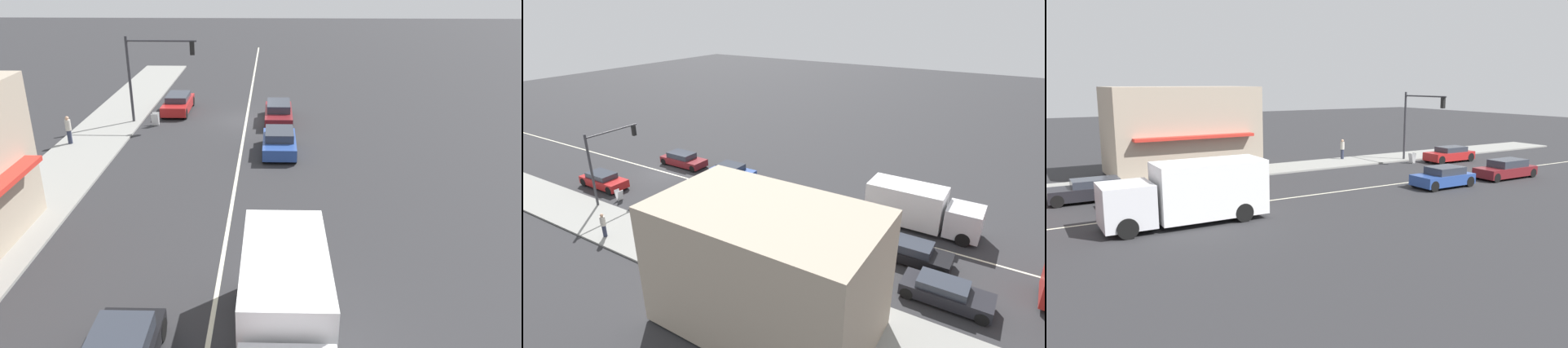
% 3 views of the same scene
% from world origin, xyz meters
% --- Properties ---
extents(ground_plane, '(160.00, 160.00, 0.00)m').
position_xyz_m(ground_plane, '(0.00, 18.00, 0.00)').
color(ground_plane, '#2B2B2D').
extents(lane_marking_center, '(0.16, 60.00, 0.01)m').
position_xyz_m(lane_marking_center, '(0.00, 0.00, 0.00)').
color(lane_marking_center, beige).
rests_on(lane_marking_center, ground).
extents(traffic_signal_main, '(4.59, 0.34, 5.60)m').
position_xyz_m(traffic_signal_main, '(6.12, 0.71, 3.90)').
color(traffic_signal_main, '#333338').
rests_on(traffic_signal_main, sidewalk_right).
extents(pedestrian, '(0.34, 0.34, 1.67)m').
position_xyz_m(pedestrian, '(10.19, 5.22, 1.00)').
color(pedestrian, '#282D42').
rests_on(pedestrian, sidewalk_right).
extents(warning_aframe_sign, '(0.45, 0.53, 0.84)m').
position_xyz_m(warning_aframe_sign, '(5.96, 1.22, 0.43)').
color(warning_aframe_sign, silver).
rests_on(warning_aframe_sign, ground).
extents(delivery_truck, '(2.44, 7.50, 2.87)m').
position_xyz_m(delivery_truck, '(-2.20, 22.31, 1.47)').
color(delivery_truck, silver).
rests_on(delivery_truck, ground).
extents(hatchback_red, '(1.78, 4.26, 1.26)m').
position_xyz_m(hatchback_red, '(5.00, -1.99, 0.62)').
color(hatchback_red, '#AD1E1E').
rests_on(hatchback_red, ground).
extents(sedan_maroon, '(1.82, 4.53, 1.28)m').
position_xyz_m(sedan_maroon, '(-2.20, 0.12, 0.62)').
color(sedan_maroon, maroon).
rests_on(sedan_maroon, ground).
extents(coupe_blue, '(1.88, 3.92, 1.29)m').
position_xyz_m(coupe_blue, '(-2.20, 6.08, 0.63)').
color(coupe_blue, '#284793').
rests_on(coupe_blue, ground).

